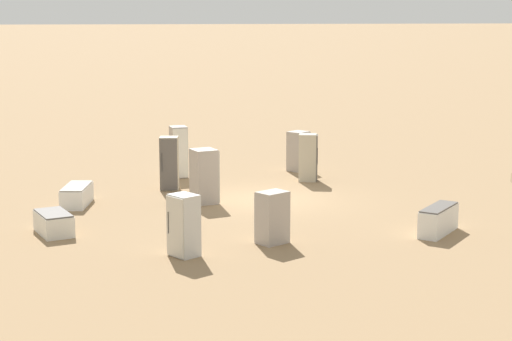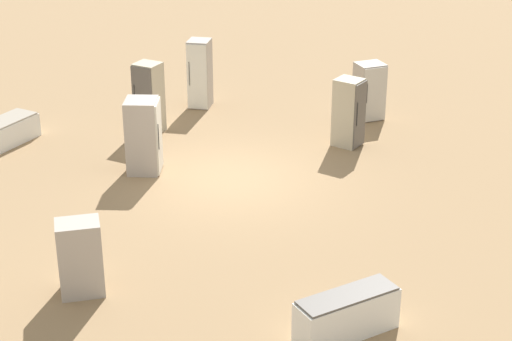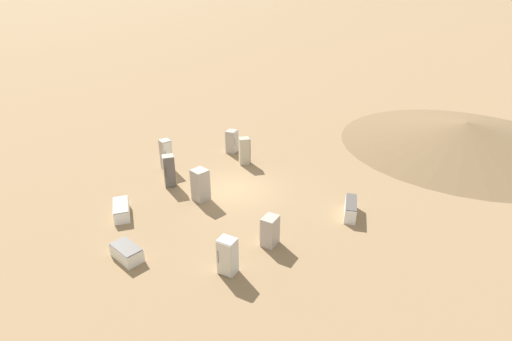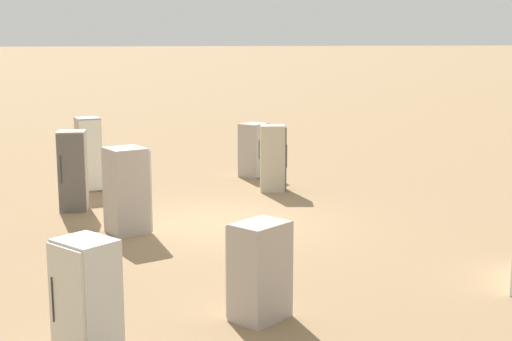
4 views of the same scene
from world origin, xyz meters
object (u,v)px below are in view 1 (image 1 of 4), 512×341
(discarded_fridge_5, at_px, (184,225))
(discarded_fridge_6, at_px, (77,195))
(discarded_fridge_3, at_px, (438,220))
(discarded_fridge_8, at_px, (169,163))
(discarded_fridge_2, at_px, (54,223))
(discarded_fridge_0, at_px, (299,151))
(discarded_fridge_4, at_px, (179,152))
(discarded_fridge_7, at_px, (308,158))
(discarded_fridge_9, at_px, (272,217))
(discarded_fridge_1, at_px, (204,176))

(discarded_fridge_5, distance_m, discarded_fridge_6, 7.15)
(discarded_fridge_3, bearing_deg, discarded_fridge_8, 174.68)
(discarded_fridge_2, bearing_deg, discarded_fridge_0, 24.92)
(discarded_fridge_4, height_order, discarded_fridge_8, discarded_fridge_4)
(discarded_fridge_5, bearing_deg, discarded_fridge_3, -114.68)
(discarded_fridge_7, bearing_deg, discarded_fridge_9, -3.57)
(discarded_fridge_0, xyz_separation_m, discarded_fridge_4, (0.46, -4.77, 0.19))
(discarded_fridge_0, height_order, discarded_fridge_2, discarded_fridge_0)
(discarded_fridge_2, height_order, discarded_fridge_8, discarded_fridge_8)
(discarded_fridge_6, bearing_deg, discarded_fridge_1, -175.52)
(discarded_fridge_8, relative_size, discarded_fridge_9, 1.32)
(discarded_fridge_4, relative_size, discarded_fridge_7, 1.11)
(discarded_fridge_0, bearing_deg, discarded_fridge_6, -10.07)
(discarded_fridge_4, height_order, discarded_fridge_6, discarded_fridge_4)
(discarded_fridge_2, bearing_deg, discarded_fridge_5, -58.36)
(discarded_fridge_4, height_order, discarded_fridge_5, discarded_fridge_4)
(discarded_fridge_0, bearing_deg, discarded_fridge_7, 47.47)
(discarded_fridge_0, bearing_deg, discarded_fridge_3, 59.94)
(discarded_fridge_3, relative_size, discarded_fridge_6, 0.89)
(discarded_fridge_8, bearing_deg, discarded_fridge_0, -142.39)
(discarded_fridge_9, bearing_deg, discarded_fridge_4, 68.00)
(discarded_fridge_3, relative_size, discarded_fridge_4, 0.88)
(discarded_fridge_7, bearing_deg, discarded_fridge_2, -38.30)
(discarded_fridge_5, bearing_deg, discarded_fridge_6, -8.89)
(discarded_fridge_8, bearing_deg, discarded_fridge_1, 121.66)
(discarded_fridge_2, bearing_deg, discarded_fridge_7, 17.27)
(discarded_fridge_5, bearing_deg, discarded_fridge_9, -103.88)
(discarded_fridge_4, bearing_deg, discarded_fridge_6, 41.80)
(discarded_fridge_4, xyz_separation_m, discarded_fridge_8, (2.27, -0.56, -0.03))
(discarded_fridge_4, distance_m, discarded_fridge_7, 4.90)
(discarded_fridge_2, relative_size, discarded_fridge_7, 0.94)
(discarded_fridge_3, xyz_separation_m, discarded_fridge_9, (0.11, -4.81, 0.32))
(discarded_fridge_3, xyz_separation_m, discarded_fridge_7, (-8.20, -1.69, 0.49))
(discarded_fridge_5, xyz_separation_m, discarded_fridge_7, (-9.11, 5.59, 0.08))
(discarded_fridge_5, bearing_deg, discarded_fridge_7, -63.32)
(discarded_fridge_7, height_order, discarded_fridge_9, discarded_fridge_7)
(discarded_fridge_0, bearing_deg, discarded_fridge_4, -33.08)
(discarded_fridge_7, bearing_deg, discarded_fridge_0, -166.91)
(discarded_fridge_0, distance_m, discarded_fridge_5, 12.58)
(discarded_fridge_1, xyz_separation_m, discarded_fridge_2, (3.16, -4.69, -0.58))
(discarded_fridge_4, bearing_deg, discarded_fridge_8, 69.72)
(discarded_fridge_4, bearing_deg, discarded_fridge_2, 54.78)
(discarded_fridge_4, relative_size, discarded_fridge_8, 1.03)
(discarded_fridge_6, distance_m, discarded_fridge_8, 3.75)
(discarded_fridge_3, bearing_deg, discarded_fridge_1, -178.54)
(discarded_fridge_3, distance_m, discarded_fridge_6, 11.54)
(discarded_fridge_0, distance_m, discarded_fridge_6, 9.70)
(discarded_fridge_1, xyz_separation_m, discarded_fridge_6, (-0.50, -4.11, -0.57))
(discarded_fridge_2, bearing_deg, discarded_fridge_3, -28.10)
(discarded_fridge_2, relative_size, discarded_fridge_9, 1.16)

